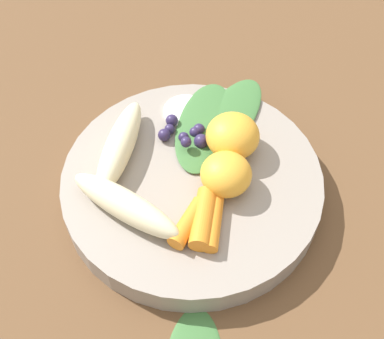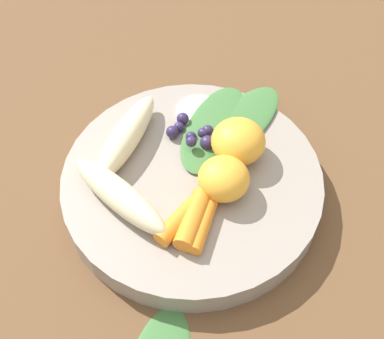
{
  "view_description": "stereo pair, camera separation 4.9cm",
  "coord_description": "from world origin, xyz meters",
  "px_view_note": "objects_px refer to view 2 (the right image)",
  "views": [
    {
      "loc": [
        -0.06,
        -0.29,
        0.43
      ],
      "look_at": [
        0.0,
        0.0,
        0.04
      ],
      "focal_mm": 49.31,
      "sensor_mm": 36.0,
      "label": 1
    },
    {
      "loc": [
        -0.01,
        -0.3,
        0.43
      ],
      "look_at": [
        0.0,
        0.0,
        0.04
      ],
      "focal_mm": 49.31,
      "sensor_mm": 36.0,
      "label": 2
    }
  ],
  "objects_px": {
    "bowl": "(192,184)",
    "orange_segment_near": "(238,141)",
    "banana_peeled_left": "(119,196)",
    "banana_peeled_right": "(126,137)"
  },
  "relations": [
    {
      "from": "banana_peeled_left",
      "to": "orange_segment_near",
      "type": "distance_m",
      "value": 0.12
    },
    {
      "from": "bowl",
      "to": "orange_segment_near",
      "type": "distance_m",
      "value": 0.06
    },
    {
      "from": "bowl",
      "to": "orange_segment_near",
      "type": "relative_size",
      "value": 4.8
    },
    {
      "from": "banana_peeled_right",
      "to": "orange_segment_near",
      "type": "height_order",
      "value": "orange_segment_near"
    },
    {
      "from": "banana_peeled_left",
      "to": "banana_peeled_right",
      "type": "height_order",
      "value": "same"
    },
    {
      "from": "banana_peeled_right",
      "to": "orange_segment_near",
      "type": "distance_m",
      "value": 0.11
    },
    {
      "from": "banana_peeled_right",
      "to": "bowl",
      "type": "bearing_deg",
      "value": 82.25
    },
    {
      "from": "banana_peeled_left",
      "to": "banana_peeled_right",
      "type": "relative_size",
      "value": 1.0
    },
    {
      "from": "banana_peeled_left",
      "to": "banana_peeled_right",
      "type": "distance_m",
      "value": 0.07
    },
    {
      "from": "bowl",
      "to": "banana_peeled_left",
      "type": "bearing_deg",
      "value": -155.09
    }
  ]
}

